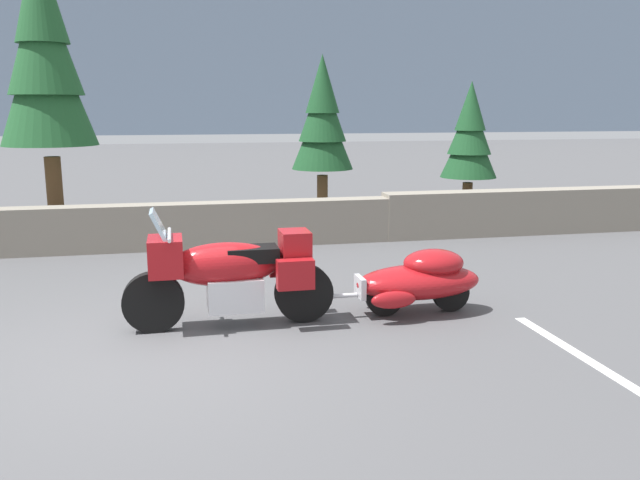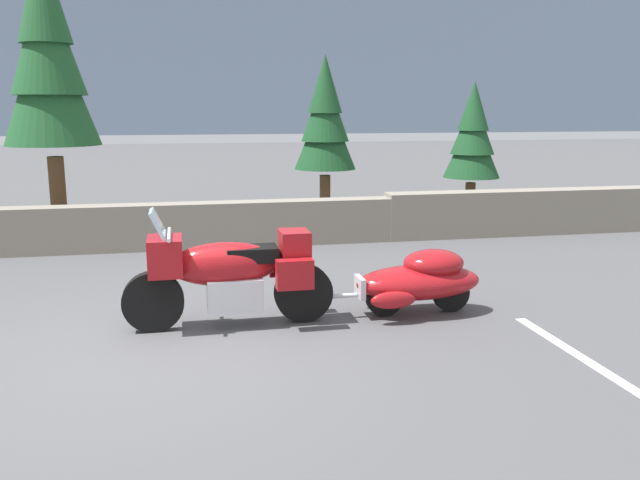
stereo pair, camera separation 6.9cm
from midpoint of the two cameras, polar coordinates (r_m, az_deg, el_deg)
name	(u,v)px [view 2 (the right image)]	position (r m, az deg, el deg)	size (l,w,h in m)	color
ground_plane	(149,354)	(6.78, -14.25, -9.57)	(80.00, 80.00, 0.00)	#4C4C4F
stone_guard_wall	(168,224)	(11.58, -12.85, 1.36)	(24.00, 0.50, 0.93)	gray
distant_ridgeline	(179,69)	(101.59, -12.07, 14.28)	(240.00, 80.00, 16.00)	#7F93AD
touring_motorcycle	(229,272)	(7.28, -7.62, -2.73)	(2.31, 0.76, 1.33)	black
car_shaped_trailer	(419,279)	(7.81, 8.83, -3.39)	(2.20, 0.79, 0.76)	black
pine_tree_tall	(47,54)	(12.82, -22.38, 14.67)	(1.65, 1.65, 5.28)	brown
pine_tree_secondary	(473,135)	(14.14, 13.21, 8.82)	(1.16, 1.16, 2.92)	brown
pine_tree_far_right	(325,119)	(13.80, 0.59, 10.45)	(1.27, 1.27, 3.46)	brown
parking_stripe_marker	(620,381)	(6.55, 24.75, -11.00)	(0.12, 3.60, 0.01)	silver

